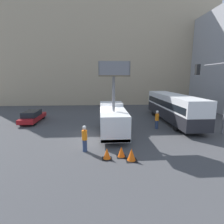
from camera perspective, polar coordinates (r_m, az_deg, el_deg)
ground_plane at (r=16.35m, az=-3.30°, el=-7.32°), size 120.00×120.00×0.00m
building_backdrop_far at (r=38.55m, az=-3.83°, el=18.93°), size 44.00×10.00×20.83m
utility_truck at (r=15.98m, az=0.22°, el=-1.89°), size 2.44×6.60×6.41m
city_bus at (r=21.75m, az=19.27°, el=1.87°), size 2.52×11.85×3.24m
traffic_light_pole at (r=18.27m, az=31.12°, el=7.17°), size 3.21×2.96×6.61m
road_worker_near_truck at (r=12.58m, az=-8.93°, el=-8.54°), size 0.38×0.38×1.91m
road_worker_directing at (r=18.45m, az=14.44°, el=-2.42°), size 0.38×0.38×1.90m
traffic_cone_near_truck at (r=11.42m, az=6.38°, el=-13.77°), size 0.70×0.70×0.79m
traffic_cone_mid_road at (r=11.86m, az=3.07°, el=-12.94°), size 0.62×0.62×0.71m
traffic_cone_far_side at (r=11.58m, az=-1.69°, el=-13.52°), size 0.63×0.63×0.72m
parked_car_curbside at (r=22.57m, az=-24.53°, el=-1.30°), size 1.72×4.75×1.38m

